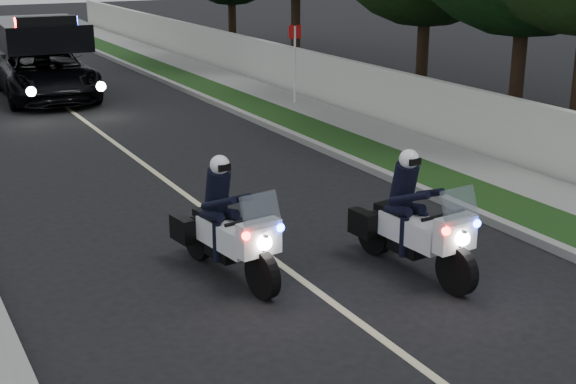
% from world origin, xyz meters
% --- Properties ---
extents(ground, '(120.00, 120.00, 0.00)m').
position_xyz_m(ground, '(0.00, 0.00, 0.00)').
color(ground, black).
rests_on(ground, ground).
extents(curb_right, '(0.20, 60.00, 0.15)m').
position_xyz_m(curb_right, '(4.10, 10.00, 0.07)').
color(curb_right, gray).
rests_on(curb_right, ground).
extents(grass_verge, '(1.20, 60.00, 0.16)m').
position_xyz_m(grass_verge, '(4.80, 10.00, 0.08)').
color(grass_verge, '#193814').
rests_on(grass_verge, ground).
extents(sidewalk_right, '(1.40, 60.00, 0.16)m').
position_xyz_m(sidewalk_right, '(6.10, 10.00, 0.08)').
color(sidewalk_right, gray).
rests_on(sidewalk_right, ground).
extents(property_wall, '(0.22, 60.00, 1.50)m').
position_xyz_m(property_wall, '(7.10, 10.00, 0.75)').
color(property_wall, beige).
rests_on(property_wall, ground).
extents(lane_marking, '(0.12, 50.00, 0.01)m').
position_xyz_m(lane_marking, '(0.00, 10.00, 0.00)').
color(lane_marking, '#BFB78C').
rests_on(lane_marking, ground).
extents(police_moto_left, '(1.03, 2.22, 1.82)m').
position_xyz_m(police_moto_left, '(-0.89, 2.08, 0.00)').
color(police_moto_left, silver).
rests_on(police_moto_left, ground).
extents(police_moto_right, '(0.94, 2.25, 1.86)m').
position_xyz_m(police_moto_right, '(1.58, 0.94, 0.00)').
color(police_moto_right, silver).
rests_on(police_moto_right, ground).
extents(police_suv, '(2.99, 5.95, 2.83)m').
position_xyz_m(police_suv, '(-0.16, 17.66, 0.00)').
color(police_suv, black).
rests_on(police_suv, ground).
extents(sign_post, '(0.44, 0.44, 2.51)m').
position_xyz_m(sign_post, '(6.00, 12.58, 0.00)').
color(sign_post, '#A10B0D').
rests_on(sign_post, ground).
extents(tree_right_a, '(7.85, 7.85, 11.33)m').
position_xyz_m(tree_right_a, '(9.44, 7.09, 0.00)').
color(tree_right_a, black).
rests_on(tree_right_a, ground).
extents(tree_right_b, '(8.53, 8.53, 12.15)m').
position_xyz_m(tree_right_b, '(9.68, 5.28, 0.00)').
color(tree_right_b, '#1F3D14').
rests_on(tree_right_b, ground).
extents(tree_right_c, '(7.66, 7.66, 10.69)m').
position_xyz_m(tree_right_c, '(9.77, 11.42, 0.00)').
color(tree_right_c, black).
rests_on(tree_right_c, ground).
extents(tree_right_d, '(9.18, 9.18, 13.26)m').
position_xyz_m(tree_right_d, '(9.67, 19.21, 0.00)').
color(tree_right_d, '#143D15').
rests_on(tree_right_d, ground).
extents(tree_right_e, '(6.94, 6.94, 9.15)m').
position_xyz_m(tree_right_e, '(10.18, 26.22, 0.00)').
color(tree_right_e, black).
rests_on(tree_right_e, ground).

